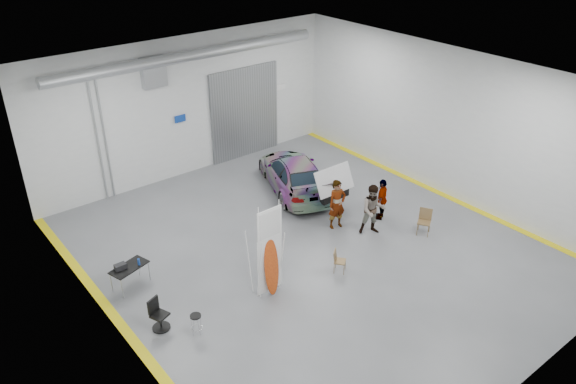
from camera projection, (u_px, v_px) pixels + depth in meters
ground at (310, 248)px, 19.69m from camera, size 16.00×16.00×0.00m
room_shell at (276, 120)px, 19.40m from camera, size 14.02×16.18×6.01m
sedan_car at (294, 174)px, 23.21m from camera, size 3.78×5.48×1.47m
person_a at (337, 204)px, 20.52m from camera, size 0.77×0.59×1.92m
person_b at (373, 210)px, 20.15m from camera, size 1.19×1.12×1.93m
person_c at (382, 199)px, 21.14m from camera, size 1.03×0.82×1.65m
surfboard_display at (271, 259)px, 16.91m from camera, size 0.91×0.25×3.20m
folding_chair_near at (340, 265)px, 18.41m from camera, size 0.52×0.57×0.79m
folding_chair_far at (423, 227)px, 20.40m from camera, size 0.61×0.73×0.96m
shop_stool at (196, 324)px, 15.78m from camera, size 0.34×0.34×0.66m
work_table at (127, 267)px, 17.44m from camera, size 1.31×0.91×0.97m
office_chair at (159, 316)px, 15.95m from camera, size 0.56×0.58×0.98m
trunk_lid at (333, 177)px, 21.28m from camera, size 1.72×1.04×0.04m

